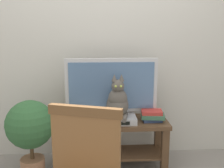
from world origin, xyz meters
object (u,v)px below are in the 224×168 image
Objects in this scene: tv at (111,88)px; book_stack at (152,116)px; cat at (118,101)px; potted_plant at (30,129)px; tv_stand at (112,135)px; media_box at (117,119)px.

tv reaches higher than book_stack.
cat reaches higher than potted_plant.
potted_plant is at bearing -166.50° from tv_stand.
cat reaches higher than book_stack.
book_stack is 0.32× the size of potted_plant.
tv_stand is at bearing 175.34° from book_stack.
potted_plant reaches higher than book_stack.
cat is 1.72× the size of book_stack.
tv_stand is 2.65× the size of cat.
cat is (0.06, -0.12, -0.11)m from tv.
tv reaches higher than media_box.
potted_plant is (-1.19, -0.15, -0.06)m from book_stack.
potted_plant is (-0.84, -0.12, -0.23)m from cat.
book_stack is at bearing 2.49° from media_box.
tv_stand is at bearing 130.35° from cat.
tv_stand is 0.20m from media_box.
media_box is at bearing -177.51° from book_stack.
tv_stand is 0.47m from book_stack.
potted_plant is (-0.84, -0.14, -0.04)m from media_box.
media_box is 0.85× the size of cat.
media_box reaches higher than tv_stand.
media_box is (0.05, -0.11, -0.30)m from tv.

